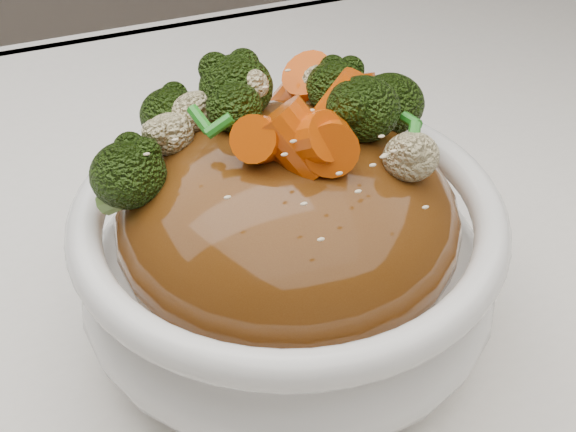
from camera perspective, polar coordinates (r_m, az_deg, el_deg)
name	(u,v)px	position (r m, az deg, el deg)	size (l,w,h in m)	color
tablecloth	(257,325)	(0.52, -2.25, -7.73)	(1.20, 0.80, 0.04)	white
bowl	(288,264)	(0.46, 0.00, -3.45)	(0.24, 0.24, 0.09)	white
sauce_base	(288,221)	(0.44, 0.00, -0.33)	(0.19, 0.19, 0.10)	#582F0F
carrots	(288,114)	(0.40, 0.00, 7.26)	(0.19, 0.19, 0.05)	#D14B06
broccoli	(288,116)	(0.40, 0.00, 7.13)	(0.19, 0.19, 0.05)	black
cauliflower	(288,120)	(0.40, 0.00, 6.86)	(0.19, 0.19, 0.04)	beige
scallions	(288,112)	(0.40, 0.00, 7.40)	(0.14, 0.14, 0.02)	#217E1D
sesame_seeds	(288,112)	(0.40, 0.00, 7.40)	(0.17, 0.17, 0.01)	beige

